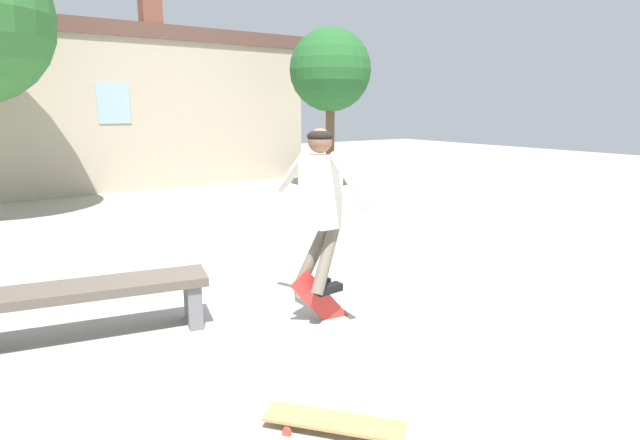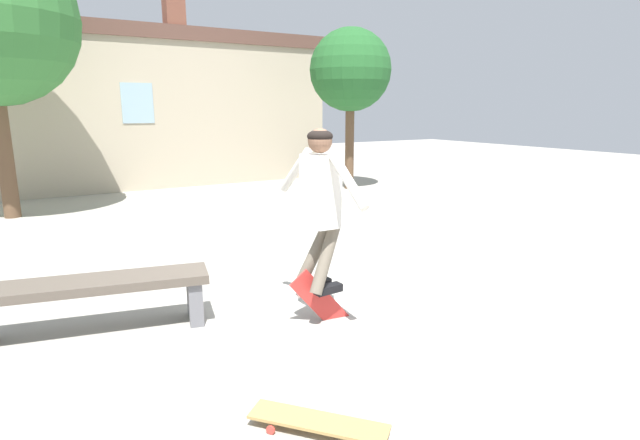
{
  "view_description": "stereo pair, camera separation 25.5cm",
  "coord_description": "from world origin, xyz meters",
  "px_view_note": "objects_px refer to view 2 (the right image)",
  "views": [
    {
      "loc": [
        -2.46,
        -3.46,
        1.91
      ],
      "look_at": [
        -0.07,
        0.06,
        0.95
      ],
      "focal_mm": 28.0,
      "sensor_mm": 36.0,
      "label": 1
    },
    {
      "loc": [
        -2.25,
        -3.59,
        1.91
      ],
      "look_at": [
        -0.07,
        0.06,
        0.95
      ],
      "focal_mm": 28.0,
      "sensor_mm": 36.0,
      "label": 2
    }
  ],
  "objects_px": {
    "tree_right": "(350,71)",
    "skateboard_flipping": "(325,306)",
    "park_bench": "(92,294)",
    "skateboard_resting": "(318,422)",
    "skater": "(320,197)"
  },
  "relations": [
    {
      "from": "park_bench",
      "to": "skater",
      "type": "xyz_separation_m",
      "value": [
        1.8,
        -0.79,
        0.79
      ]
    },
    {
      "from": "skateboard_resting",
      "to": "park_bench",
      "type": "bearing_deg",
      "value": -16.79
    },
    {
      "from": "tree_right",
      "to": "skateboard_resting",
      "type": "height_order",
      "value": "tree_right"
    },
    {
      "from": "tree_right",
      "to": "skateboard_flipping",
      "type": "distance_m",
      "value": 8.18
    },
    {
      "from": "skateboard_resting",
      "to": "skateboard_flipping",
      "type": "bearing_deg",
      "value": -73.68
    },
    {
      "from": "park_bench",
      "to": "skater",
      "type": "bearing_deg",
      "value": -11.41
    },
    {
      "from": "tree_right",
      "to": "skater",
      "type": "distance_m",
      "value": 7.94
    },
    {
      "from": "skater",
      "to": "skateboard_resting",
      "type": "bearing_deg",
      "value": -125.55
    },
    {
      "from": "skater",
      "to": "tree_right",
      "type": "bearing_deg",
      "value": 49.7
    },
    {
      "from": "skater",
      "to": "skateboard_resting",
      "type": "height_order",
      "value": "skater"
    },
    {
      "from": "park_bench",
      "to": "skateboard_resting",
      "type": "distance_m",
      "value": 2.39
    },
    {
      "from": "tree_right",
      "to": "park_bench",
      "type": "xyz_separation_m",
      "value": [
        -6.37,
        -5.51,
        -2.39
      ]
    },
    {
      "from": "tree_right",
      "to": "skateboard_resting",
      "type": "bearing_deg",
      "value": -125.17
    },
    {
      "from": "park_bench",
      "to": "skateboard_flipping",
      "type": "bearing_deg",
      "value": -10.89
    },
    {
      "from": "skateboard_flipping",
      "to": "tree_right",
      "type": "bearing_deg",
      "value": 59.57
    }
  ]
}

